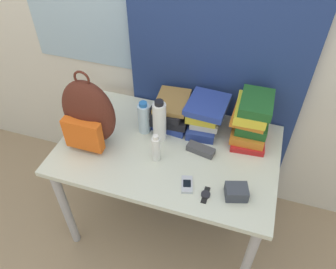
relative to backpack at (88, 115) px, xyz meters
The scene contains 14 objects.
wall_back 0.75m from the backpack, 52.54° to the left, with size 6.00×0.06×2.50m.
curtain_blue 0.81m from the backpack, 40.42° to the left, with size 1.01×0.04×2.50m.
desk 0.50m from the backpack, 10.09° to the left, with size 1.19×0.75×0.73m.
backpack is the anchor object (origin of this frame).
book_stack_left 0.48m from the backpack, 38.50° to the left, with size 0.24×0.27×0.16m.
book_stack_center 0.64m from the backpack, 27.81° to the left, with size 0.23×0.27×0.19m.
book_stack_right 0.87m from the backpack, 19.95° to the left, with size 0.21×0.29×0.27m.
water_bottle 0.31m from the backpack, 34.19° to the left, with size 0.07×0.07×0.20m.
sports_bottle 0.37m from the backpack, 21.02° to the left, with size 0.07×0.07×0.26m.
sunscreen_bottle 0.39m from the backpack, ahead, with size 0.05×0.05×0.17m.
cell_phone 0.62m from the backpack, 13.93° to the right, with size 0.08×0.11×0.02m.
sunglasses_case 0.62m from the backpack, ahead, with size 0.16×0.08×0.04m.
camera_pouch 0.84m from the backpack, ahead, with size 0.12×0.11×0.06m.
wristwatch 0.73m from the backpack, 14.25° to the right, with size 0.04×0.10×0.01m.
Camera 1 is at (0.38, -0.82, 2.01)m, focal length 35.00 mm.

